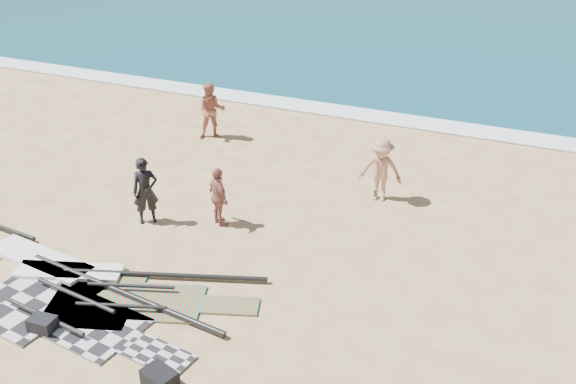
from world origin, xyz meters
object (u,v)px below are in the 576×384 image
at_px(gear_bag_near, 43,325).
at_px(beachgoer_back, 219,197).
at_px(rig_grey, 63,290).
at_px(person_wetsuit, 145,191).
at_px(rig_orange, 111,287).
at_px(beachgoer_mid, 381,170).
at_px(gear_bag_far, 160,379).
at_px(beachgoer_left, 212,111).

xyz_separation_m(gear_bag_near, beachgoer_back, (1.05, 4.91, 0.59)).
relative_size(rig_grey, beachgoer_back, 4.25).
bearing_deg(person_wetsuit, rig_orange, -112.59).
bearing_deg(rig_orange, beachgoer_back, 58.06).
bearing_deg(gear_bag_near, rig_grey, 115.52).
bearing_deg(rig_orange, beachgoer_mid, 37.91).
bearing_deg(rig_grey, gear_bag_far, -16.34).
bearing_deg(rig_orange, person_wetsuit, 89.93).
bearing_deg(rig_orange, gear_bag_near, -120.65).
height_order(gear_bag_near, gear_bag_far, gear_bag_far).
bearing_deg(gear_bag_far, gear_bag_near, 173.16).
distance_m(gear_bag_near, person_wetsuit, 4.41).
height_order(gear_bag_near, person_wetsuit, person_wetsuit).
distance_m(gear_bag_near, gear_bag_far, 2.85).
bearing_deg(rig_orange, gear_bag_far, -57.28).
relative_size(gear_bag_near, beachgoer_left, 0.27).
bearing_deg(person_wetsuit, gear_bag_far, -95.29).
xyz_separation_m(rig_grey, beachgoer_back, (1.60, 3.77, 0.70)).
relative_size(beachgoer_left, beachgoer_mid, 1.06).
relative_size(rig_orange, beachgoer_mid, 3.21).
relative_size(gear_bag_far, person_wetsuit, 0.34).
relative_size(rig_grey, rig_orange, 1.16).
relative_size(gear_bag_near, person_wetsuit, 0.29).
xyz_separation_m(rig_grey, gear_bag_far, (3.38, -1.47, 0.12)).
distance_m(rig_grey, beachgoer_back, 4.16).
height_order(rig_grey, person_wetsuit, person_wetsuit).
bearing_deg(beachgoer_back, person_wetsuit, 54.85).
xyz_separation_m(gear_bag_near, beachgoer_mid, (4.24, 7.73, 0.70)).
bearing_deg(gear_bag_far, beachgoer_mid, 80.08).
distance_m(beachgoer_mid, beachgoer_back, 4.26).
xyz_separation_m(rig_orange, person_wetsuit, (-0.95, 2.70, 0.79)).
xyz_separation_m(gear_bag_far, beachgoer_back, (-1.78, 5.25, 0.58)).
relative_size(rig_grey, person_wetsuit, 3.78).
relative_size(gear_bag_near, beachgoer_back, 0.32).
bearing_deg(gear_bag_far, rig_orange, 142.11).
bearing_deg(gear_bag_near, beachgoer_left, 101.03).
xyz_separation_m(person_wetsuit, beachgoer_left, (-1.27, 5.42, 0.07)).
bearing_deg(beachgoer_back, beachgoer_mid, -103.21).
distance_m(beachgoer_left, beachgoer_back, 5.66).
relative_size(gear_bag_near, beachgoer_mid, 0.28).
bearing_deg(person_wetsuit, rig_grey, -130.42).
bearing_deg(beachgoer_mid, person_wetsuit, -149.31).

